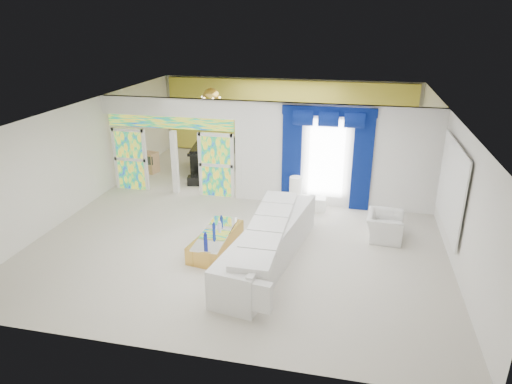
% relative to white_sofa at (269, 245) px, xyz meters
% --- Properties ---
extents(floor, '(12.00, 12.00, 0.00)m').
position_rel_white_sofa_xyz_m(floor, '(-0.92, 2.66, -0.42)').
color(floor, '#B7AF9E').
rests_on(floor, ground).
extents(dividing_wall, '(5.70, 0.18, 3.00)m').
position_rel_white_sofa_xyz_m(dividing_wall, '(1.23, 3.66, 1.08)').
color(dividing_wall, white).
rests_on(dividing_wall, ground).
extents(dividing_header, '(4.30, 0.18, 0.55)m').
position_rel_white_sofa_xyz_m(dividing_header, '(-3.77, 3.66, 2.31)').
color(dividing_header, white).
rests_on(dividing_header, dividing_wall).
extents(stained_panel_left, '(0.95, 0.04, 2.00)m').
position_rel_white_sofa_xyz_m(stained_panel_left, '(-5.20, 3.66, 0.58)').
color(stained_panel_left, '#994C3F').
rests_on(stained_panel_left, ground).
extents(stained_panel_right, '(0.95, 0.04, 2.00)m').
position_rel_white_sofa_xyz_m(stained_panel_right, '(-2.35, 3.66, 0.58)').
color(stained_panel_right, '#994C3F').
rests_on(stained_panel_right, ground).
extents(stained_transom, '(4.00, 0.05, 0.35)m').
position_rel_white_sofa_xyz_m(stained_transom, '(-3.77, 3.66, 1.83)').
color(stained_transom, '#994C3F').
rests_on(stained_transom, dividing_header).
extents(window_pane, '(1.00, 0.02, 2.30)m').
position_rel_white_sofa_xyz_m(window_pane, '(0.98, 3.56, 1.03)').
color(window_pane, white).
rests_on(window_pane, dividing_wall).
extents(blue_drape_left, '(0.55, 0.10, 2.80)m').
position_rel_white_sofa_xyz_m(blue_drape_left, '(-0.02, 3.53, 0.98)').
color(blue_drape_left, '#031347').
rests_on(blue_drape_left, ground).
extents(blue_drape_right, '(0.55, 0.10, 2.80)m').
position_rel_white_sofa_xyz_m(blue_drape_right, '(1.98, 3.53, 0.98)').
color(blue_drape_right, '#031347').
rests_on(blue_drape_right, ground).
extents(blue_pelmet, '(2.60, 0.12, 0.25)m').
position_rel_white_sofa_xyz_m(blue_pelmet, '(0.98, 3.53, 2.40)').
color(blue_pelmet, '#031347').
rests_on(blue_pelmet, dividing_wall).
extents(wall_mirror, '(0.04, 2.70, 1.90)m').
position_rel_white_sofa_xyz_m(wall_mirror, '(4.02, 1.66, 1.13)').
color(wall_mirror, white).
rests_on(wall_mirror, ground).
extents(gold_curtains, '(9.70, 0.12, 2.90)m').
position_rel_white_sofa_xyz_m(gold_curtains, '(-0.92, 8.56, 1.08)').
color(gold_curtains, gold).
rests_on(gold_curtains, ground).
extents(white_sofa, '(1.65, 4.49, 0.84)m').
position_rel_white_sofa_xyz_m(white_sofa, '(0.00, 0.00, 0.00)').
color(white_sofa, silver).
rests_on(white_sofa, ground).
extents(coffee_table, '(0.93, 1.97, 0.42)m').
position_rel_white_sofa_xyz_m(coffee_table, '(-1.35, 0.30, -0.21)').
color(coffee_table, gold).
rests_on(coffee_table, ground).
extents(console_table, '(1.16, 0.39, 0.38)m').
position_rel_white_sofa_xyz_m(console_table, '(0.47, 3.19, -0.23)').
color(console_table, white).
rests_on(console_table, ground).
extents(table_lamp, '(0.36, 0.36, 0.58)m').
position_rel_white_sofa_xyz_m(table_lamp, '(0.17, 3.19, 0.26)').
color(table_lamp, white).
rests_on(table_lamp, console_table).
extents(armchair, '(0.96, 1.08, 0.66)m').
position_rel_white_sofa_xyz_m(armchair, '(2.62, 1.78, -0.09)').
color(armchair, silver).
rests_on(armchair, ground).
extents(grand_piano, '(1.75, 2.13, 0.97)m').
position_rel_white_sofa_xyz_m(grand_piano, '(-3.16, 6.09, 0.07)').
color(grand_piano, black).
rests_on(grand_piano, ground).
extents(piano_bench, '(0.92, 0.48, 0.29)m').
position_rel_white_sofa_xyz_m(piano_bench, '(-3.16, 4.49, -0.27)').
color(piano_bench, black).
rests_on(piano_bench, ground).
extents(tv_console, '(0.59, 0.56, 0.74)m').
position_rel_white_sofa_xyz_m(tv_console, '(-5.35, 5.33, -0.05)').
color(tv_console, '#AE7957').
rests_on(tv_console, ground).
extents(chandelier, '(0.60, 0.60, 0.60)m').
position_rel_white_sofa_xyz_m(chandelier, '(-3.22, 6.06, 2.23)').
color(chandelier, gold).
rests_on(chandelier, ceiling).
extents(decanters, '(0.16, 1.24, 0.24)m').
position_rel_white_sofa_xyz_m(decanters, '(-1.39, 0.29, 0.10)').
color(decanters, navy).
rests_on(decanters, coffee_table).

